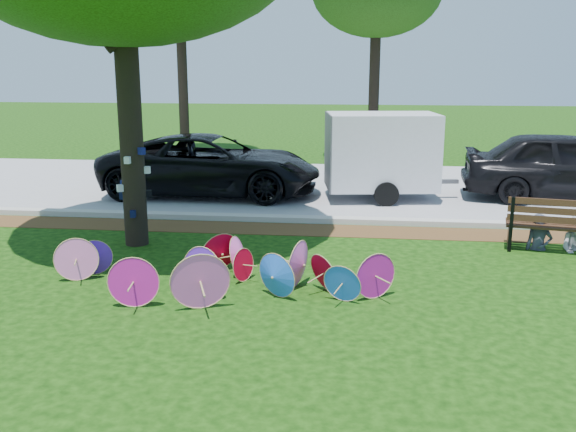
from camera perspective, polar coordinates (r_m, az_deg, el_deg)
name	(u,v)px	position (r m, az deg, el deg)	size (l,w,h in m)	color
ground	(237,309)	(9.28, -4.52, -8.23)	(90.00, 90.00, 0.00)	black
mulch_strip	(278,229)	(13.50, -0.91, -1.16)	(90.00, 1.00, 0.01)	#472D16
curb	(282,219)	(14.16, -0.54, -0.23)	(90.00, 0.30, 0.12)	#B7B5AD
street	(300,186)	(18.20, 1.06, 2.70)	(90.00, 8.00, 0.01)	gray
parasol_pile	(226,269)	(9.83, -5.52, -4.75)	(5.42, 2.27, 0.88)	red
black_van	(211,165)	(17.00, -6.83, 4.52)	(2.63, 5.70, 1.58)	black
dark_pickup	(568,166)	(17.64, 23.65, 4.08)	(2.07, 5.15, 1.75)	black
cargo_trailer	(382,151)	(16.43, 8.34, 5.74)	(2.68, 1.70, 2.48)	silver
park_bench	(561,224)	(12.86, 23.09, -0.68)	(1.97, 0.75, 1.03)	black
person_left	(541,215)	(12.78, 21.59, 0.06)	(0.48, 0.32, 1.33)	#3A3F50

